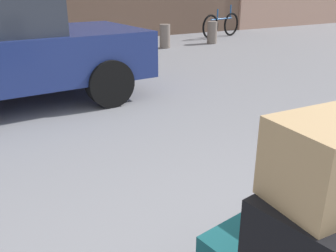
# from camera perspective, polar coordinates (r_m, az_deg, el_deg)

# --- Properties ---
(duffel_bag_tan_topmost_pile) EXTENTS (0.33, 0.25, 0.23)m
(duffel_bag_tan_topmost_pile) POSITION_cam_1_polar(r_m,az_deg,el_deg) (1.06, 24.45, -5.01)
(duffel_bag_tan_topmost_pile) COLOR #9E7F56
(duffel_bag_tan_topmost_pile) RESTS_ON suitcase_black_front_left
(bicycle_leaning) EXTENTS (1.72, 0.48, 0.96)m
(bicycle_leaning) POSITION_cam_1_polar(r_m,az_deg,el_deg) (11.88, 8.37, 15.45)
(bicycle_leaning) COLOR black
(bicycle_leaning) RESTS_ON ground_plane
(bollard_kerb_near) EXTENTS (0.27, 0.27, 0.60)m
(bollard_kerb_near) POSITION_cam_1_polar(r_m,az_deg,el_deg) (9.05, -9.02, 13.17)
(bollard_kerb_near) COLOR #72665B
(bollard_kerb_near) RESTS_ON ground_plane
(bollard_kerb_mid) EXTENTS (0.27, 0.27, 0.60)m
(bollard_kerb_mid) POSITION_cam_1_polar(r_m,az_deg,el_deg) (9.69, -0.50, 13.95)
(bollard_kerb_mid) COLOR #72665B
(bollard_kerb_mid) RESTS_ON ground_plane
(bollard_kerb_far) EXTENTS (0.27, 0.27, 0.60)m
(bollard_kerb_far) POSITION_cam_1_polar(r_m,az_deg,el_deg) (10.52, 6.96, 14.39)
(bollard_kerb_far) COLOR #72665B
(bollard_kerb_far) RESTS_ON ground_plane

